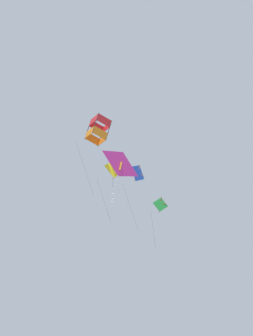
% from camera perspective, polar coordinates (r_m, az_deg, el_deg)
% --- Properties ---
extents(kite_diamond_low_drifter, '(1.45, 1.32, 4.64)m').
position_cam_1_polar(kite_diamond_low_drifter, '(35.28, 4.71, -5.12)').
color(kite_diamond_low_drifter, green).
extents(kite_delta_far_centre, '(0.80, 2.48, 3.84)m').
position_cam_1_polar(kite_delta_far_centre, '(28.69, -0.91, 0.47)').
color(kite_delta_far_centre, '#DB2D93').
extents(kite_diamond_near_left, '(1.75, 2.00, 5.80)m').
position_cam_1_polar(kite_diamond_near_left, '(35.72, -1.63, -0.18)').
color(kite_diamond_near_left, yellow).
extents(kite_box_highest, '(2.90, 2.49, 7.35)m').
position_cam_1_polar(kite_box_highest, '(36.55, -3.93, 5.31)').
color(kite_box_highest, red).
extents(kite_diamond_near_right, '(1.62, 1.97, 6.90)m').
position_cam_1_polar(kite_diamond_near_right, '(38.23, 1.54, -0.73)').
color(kite_diamond_near_right, blue).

